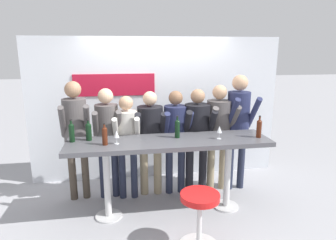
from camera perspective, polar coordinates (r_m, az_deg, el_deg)
ground_plane at (r=4.42m, az=0.22°, el=-17.03°), size 40.00×40.00×0.00m
back_wall at (r=5.21m, az=-2.21°, el=2.17°), size 4.30×0.12×2.44m
tasting_table at (r=4.03m, az=0.23°, el=-5.75°), size 2.70×0.66×1.06m
bar_stool at (r=3.55m, az=6.03°, el=-16.98°), size 0.47×0.47×0.67m
person_far_left at (r=4.54m, az=-17.20°, el=-1.37°), size 0.45×0.58×1.80m
person_left at (r=4.51m, az=-11.50°, el=-2.13°), size 0.42×0.54×1.69m
person_center_left at (r=4.45m, az=-7.81°, el=-3.08°), size 0.40×0.50×1.58m
person_center at (r=4.53m, az=-3.38°, el=-2.43°), size 0.48×0.56×1.63m
person_center_right at (r=4.56m, az=1.46°, el=-2.19°), size 0.43×0.52×1.63m
person_right at (r=4.60m, az=5.57°, el=-2.02°), size 0.47×0.55×1.66m
person_far_right at (r=4.73m, az=9.61°, el=-1.25°), size 0.46×0.56×1.71m
person_rightmost at (r=4.80m, az=13.25°, el=0.12°), size 0.42×0.56×1.86m
wine_bottle_0 at (r=3.84m, az=-11.97°, el=-2.81°), size 0.07×0.07×0.28m
wine_bottle_1 at (r=4.07m, az=-17.90°, el=-2.12°), size 0.07×0.07×0.30m
wine_bottle_2 at (r=4.05m, az=1.79°, el=-1.49°), size 0.07×0.07×0.31m
wine_bottle_3 at (r=4.07m, az=-14.90°, el=-1.99°), size 0.08×0.08×0.28m
wine_bottle_4 at (r=4.25m, az=16.96°, el=-1.38°), size 0.07×0.07×0.30m
wine_glass_0 at (r=3.84m, az=-9.80°, el=-2.75°), size 0.07×0.07×0.18m
wine_glass_1 at (r=4.06m, az=9.76°, el=-1.86°), size 0.07×0.07×0.18m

